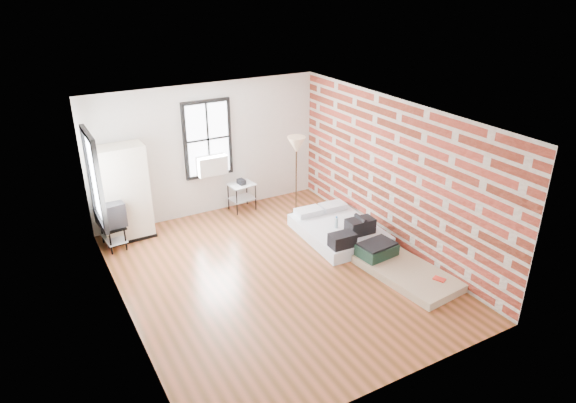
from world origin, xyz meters
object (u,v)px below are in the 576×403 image
floor_lamp (296,149)px  tv_stand (111,215)px  side_table (242,189)px  mattress_bare (400,267)px  mattress_main (339,230)px  wardrobe (124,193)px

floor_lamp → tv_stand: 3.85m
side_table → floor_lamp: floor_lamp is taller
floor_lamp → mattress_bare: bearing=-82.1°
mattress_main → side_table: bearing=120.8°
side_table → floor_lamp: 1.59m
mattress_main → tv_stand: (-3.96, 1.80, 0.51)m
wardrobe → floor_lamp: 3.52m
mattress_main → wardrobe: (-3.62, 2.05, 0.78)m
wardrobe → floor_lamp: wardrobe is taller
floor_lamp → side_table: bearing=137.5°
mattress_main → side_table: 2.42m
mattress_bare → floor_lamp: bearing=92.2°
mattress_bare → tv_stand: 5.39m
tv_stand → wardrobe: bearing=31.5°
mattress_main → wardrobe: 4.23m
wardrobe → mattress_main: bearing=-30.3°
floor_lamp → tv_stand: floor_lamp is taller
side_table → tv_stand: bearing=-173.6°
wardrobe → tv_stand: size_ratio=2.02×
tv_stand → mattress_main: bearing=-29.5°
mattress_main → wardrobe: size_ratio=1.01×
wardrobe → side_table: wardrobe is taller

